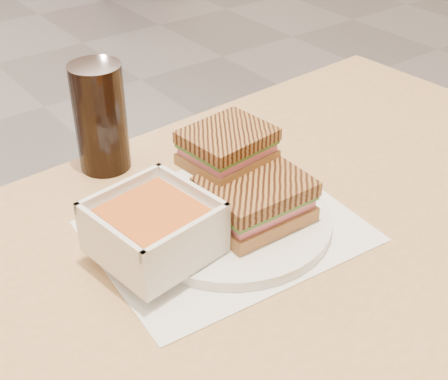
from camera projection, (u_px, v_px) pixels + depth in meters
main_table at (258, 318)px, 0.83m from camera, size 1.24×0.76×0.75m
tray_liner at (227, 231)px, 0.80m from camera, size 0.35×0.28×0.00m
plate at (231, 219)px, 0.81m from camera, size 0.26×0.26×0.01m
soup_bowl at (154, 230)px, 0.73m from camera, size 0.14×0.14×0.07m
panini_lower at (255, 199)px, 0.79m from camera, size 0.13×0.11×0.06m
panini_upper at (227, 147)px, 0.80m from camera, size 0.12×0.10×0.05m
cola_glass at (100, 118)px, 0.89m from camera, size 0.08×0.08×0.16m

